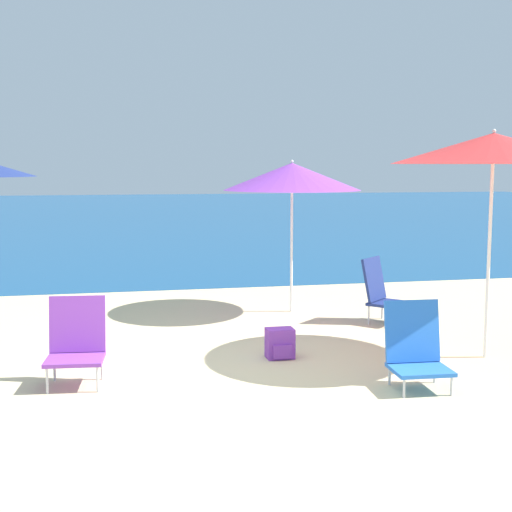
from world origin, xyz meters
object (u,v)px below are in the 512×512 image
beach_umbrella_purple (292,177)px  beach_chair_purple (76,341)px  beach_chair_navy (381,290)px  beach_umbrella_red (493,149)px  beach_chair_blue (416,348)px  backpack_purple (280,344)px

beach_umbrella_purple → beach_chair_purple: beach_umbrella_purple is taller
beach_chair_navy → beach_umbrella_red: bearing=-119.6°
beach_chair_blue → beach_umbrella_purple: bearing=97.2°
beach_umbrella_purple → beach_chair_blue: bearing=-86.1°
beach_umbrella_red → beach_chair_navy: bearing=103.4°
beach_chair_purple → beach_chair_blue: (3.04, -0.76, -0.04)m
beach_chair_blue → backpack_purple: bearing=132.7°
beach_umbrella_red → beach_umbrella_purple: 3.10m
beach_umbrella_purple → beach_chair_purple: size_ratio=2.62×
beach_umbrella_red → beach_umbrella_purple: beach_umbrella_red is taller
beach_chair_purple → beach_chair_navy: 4.20m
beach_chair_navy → beach_chair_blue: 2.71m
beach_umbrella_purple → beach_chair_navy: (0.95, -0.91, -1.45)m
beach_umbrella_red → beach_umbrella_purple: (-1.39, 2.76, -0.32)m
beach_chair_purple → beach_chair_blue: bearing=-8.1°
beach_umbrella_purple → backpack_purple: bearing=-107.7°
beach_umbrella_red → beach_chair_navy: size_ratio=2.85×
beach_umbrella_red → beach_chair_navy: 2.60m
beach_chair_navy → backpack_purple: size_ratio=2.65×
beach_umbrella_purple → beach_chair_blue: (0.24, -3.53, -1.51)m
beach_chair_purple → backpack_purple: bearing=17.9°
beach_umbrella_red → backpack_purple: size_ratio=7.55×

